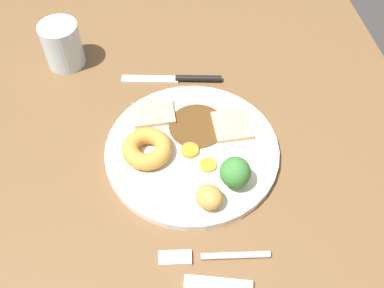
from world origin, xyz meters
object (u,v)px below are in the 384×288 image
at_px(meat_slice_main, 154,114).
at_px(water_glass, 62,45).
at_px(yorkshire_pudding, 147,148).
at_px(dinner_plate, 192,150).
at_px(roast_potato_left, 209,197).
at_px(broccoli_floret, 235,172).
at_px(carrot_coin_front, 190,150).
at_px(carrot_coin_back, 208,165).
at_px(meat_slice_under, 232,127).
at_px(knife, 181,79).
at_px(fork, 211,256).

xyz_separation_m(meat_slice_main, water_glass, (0.17, 0.15, 0.02)).
relative_size(meat_slice_main, yorkshire_pudding, 0.88).
height_order(dinner_plate, roast_potato_left, roast_potato_left).
bearing_deg(broccoli_floret, yorkshire_pudding, 59.71).
height_order(carrot_coin_front, broccoli_floret, broccoli_floret).
bearing_deg(broccoli_floret, carrot_coin_back, 42.70).
relative_size(meat_slice_under, carrot_coin_front, 2.21).
bearing_deg(broccoli_floret, knife, 11.93).
xyz_separation_m(carrot_coin_back, broccoli_floret, (-0.04, -0.03, 0.03)).
distance_m(meat_slice_under, carrot_coin_back, 0.09).
relative_size(yorkshire_pudding, carrot_coin_back, 2.97).
bearing_deg(fork, carrot_coin_front, -82.51).
xyz_separation_m(yorkshire_pudding, broccoli_floret, (-0.07, -0.12, 0.01)).
height_order(roast_potato_left, knife, roast_potato_left).
distance_m(carrot_coin_back, knife, 0.21).
xyz_separation_m(carrot_coin_back, water_glass, (0.29, 0.23, 0.03)).
height_order(yorkshire_pudding, roast_potato_left, roast_potato_left).
relative_size(carrot_coin_front, broccoli_floret, 0.54).
height_order(carrot_coin_front, knife, carrot_coin_front).
relative_size(broccoli_floret, knife, 0.28).
bearing_deg(knife, water_glass, -11.56).
height_order(carrot_coin_back, water_glass, water_glass).
relative_size(dinner_plate, knife, 1.51).
distance_m(meat_slice_main, roast_potato_left, 0.19).
relative_size(yorkshire_pudding, broccoli_floret, 1.51).
relative_size(dinner_plate, meat_slice_under, 4.45).
xyz_separation_m(yorkshire_pudding, water_glass, (0.25, 0.14, 0.01)).
xyz_separation_m(meat_slice_main, broccoli_floret, (-0.15, -0.11, 0.02)).
distance_m(roast_potato_left, carrot_coin_front, 0.10).
distance_m(fork, water_glass, 0.48).
xyz_separation_m(roast_potato_left, fork, (-0.08, 0.01, -0.03)).
height_order(broccoli_floret, knife, broccoli_floret).
distance_m(roast_potato_left, carrot_coin_back, 0.07).
height_order(roast_potato_left, water_glass, water_glass).
bearing_deg(meat_slice_main, roast_potato_left, -160.03).
bearing_deg(knife, meat_slice_under, 125.65).
bearing_deg(roast_potato_left, carrot_coin_front, 8.83).
xyz_separation_m(dinner_plate, broccoli_floret, (-0.07, -0.05, 0.04)).
bearing_deg(dinner_plate, yorkshire_pudding, 91.46).
bearing_deg(dinner_plate, knife, -0.63).
bearing_deg(water_glass, meat_slice_main, -138.05).
bearing_deg(broccoli_floret, dinner_plate, 35.60).
height_order(yorkshire_pudding, knife, yorkshire_pudding).
bearing_deg(dinner_plate, meat_slice_main, 35.40).
bearing_deg(carrot_coin_back, meat_slice_under, -36.70).
bearing_deg(dinner_plate, carrot_coin_front, 148.56).
distance_m(carrot_coin_front, carrot_coin_back, 0.04).
bearing_deg(yorkshire_pudding, carrot_coin_back, -111.84).
xyz_separation_m(dinner_plate, roast_potato_left, (-0.10, -0.01, 0.02)).
relative_size(knife, water_glass, 2.17).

